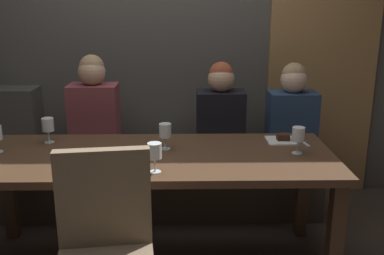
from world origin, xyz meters
name	(u,v)px	position (x,y,z in m)	size (l,w,h in m)	color
back_wall_tiled	(160,17)	(0.00, 1.22, 1.50)	(6.00, 0.12, 3.00)	#4C4944
arched_door	(325,34)	(1.35, 1.15, 1.36)	(0.90, 0.05, 2.55)	olive
dining_table	(152,168)	(0.00, 0.00, 0.65)	(2.20, 0.84, 0.74)	#412B1C
banquette_bench	(160,186)	(0.00, 0.70, 0.23)	(2.50, 0.44, 0.45)	#40352A
chair_near_side	(105,244)	(-0.17, -0.72, 0.56)	(0.49, 0.49, 0.98)	#4C3321
diner_redhead	(94,112)	(-0.48, 0.71, 0.83)	(0.36, 0.24, 0.80)	brown
diner_bearded	(220,114)	(0.47, 0.73, 0.80)	(0.36, 0.24, 0.75)	black
diner_far_end	(292,115)	(1.01, 0.71, 0.80)	(0.36, 0.24, 0.74)	navy
wine_glass_far_left	(155,152)	(0.04, -0.29, 0.85)	(0.08, 0.08, 0.16)	silver
wine_glass_end_left	(165,131)	(0.08, 0.09, 0.86)	(0.08, 0.08, 0.16)	silver
wine_glass_end_right	(298,136)	(0.88, 0.00, 0.85)	(0.08, 0.08, 0.16)	silver
wine_glass_center_back	(48,125)	(-0.69, 0.24, 0.86)	(0.08, 0.08, 0.16)	silver
espresso_cup	(111,158)	(-0.22, -0.14, 0.77)	(0.12, 0.12, 0.06)	white
dessert_plate	(282,139)	(0.84, 0.24, 0.75)	(0.19, 0.19, 0.05)	white
fork_on_table	(304,142)	(0.97, 0.20, 0.74)	(0.02, 0.17, 0.01)	silver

